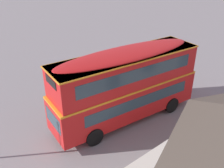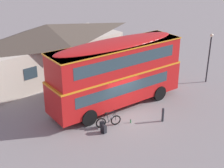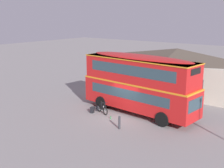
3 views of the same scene
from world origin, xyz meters
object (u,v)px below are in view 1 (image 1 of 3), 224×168
water_bottle_green_metal (114,97)px  backpack_on_ground (136,88)px  double_decker_bus (126,83)px  touring_bicycle (133,91)px  kerb_bollard (85,93)px

water_bottle_green_metal → backpack_on_ground: bearing=174.1°
double_decker_bus → water_bottle_green_metal: 3.65m
double_decker_bus → water_bottle_green_metal: double_decker_bus is taller
double_decker_bus → backpack_on_ground: (-3.05, -2.24, -2.36)m
double_decker_bus → touring_bicycle: bearing=-142.5°
touring_bicycle → backpack_on_ground: (-0.67, -0.40, -0.09)m
touring_bicycle → backpack_on_ground: bearing=-148.9°
touring_bicycle → kerb_bollard: 3.66m
water_bottle_green_metal → kerb_bollard: 2.15m
double_decker_bus → kerb_bollard: (0.77, -3.68, -2.14)m
touring_bicycle → water_bottle_green_metal: (1.43, -0.62, -0.26)m
double_decker_bus → kerb_bollard: 4.33m
double_decker_bus → backpack_on_ground: 4.46m
backpack_on_ground → kerb_bollard: (3.83, -1.45, 0.22)m
water_bottle_green_metal → double_decker_bus: bearing=68.7°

